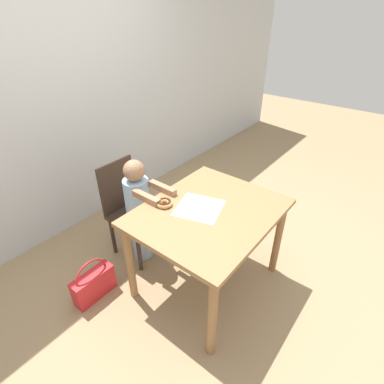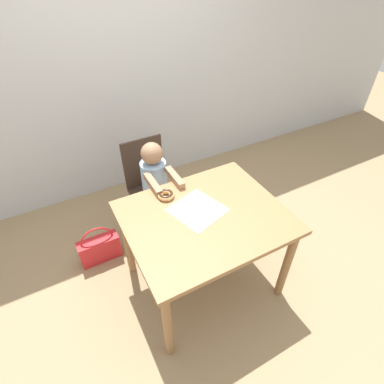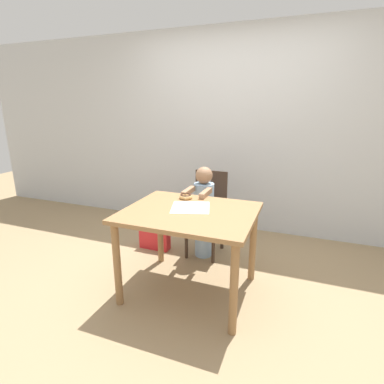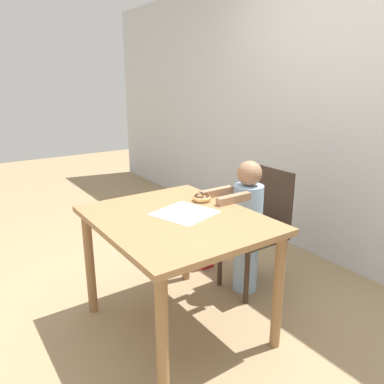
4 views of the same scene
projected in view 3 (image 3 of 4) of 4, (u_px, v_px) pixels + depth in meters
name	position (u px, v px, depth m)	size (l,w,h in m)	color
ground_plane	(190.00, 290.00, 2.66)	(12.00, 12.00, 0.00)	#997F5B
wall_back	(236.00, 133.00, 3.75)	(8.00, 0.05, 2.50)	silver
dining_table	(190.00, 223.00, 2.48)	(1.07, 0.88, 0.75)	olive
chair	(207.00, 213.00, 3.28)	(0.36, 0.42, 0.89)	#38281E
child_figure	(203.00, 211.00, 3.14)	(0.23, 0.45, 0.98)	#99BCE0
donut	(186.00, 196.00, 2.77)	(0.12, 0.12, 0.04)	tan
napkin	(191.00, 207.00, 2.53)	(0.39, 0.39, 0.00)	white
handbag	(155.00, 237.00, 3.41)	(0.34, 0.12, 0.37)	red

